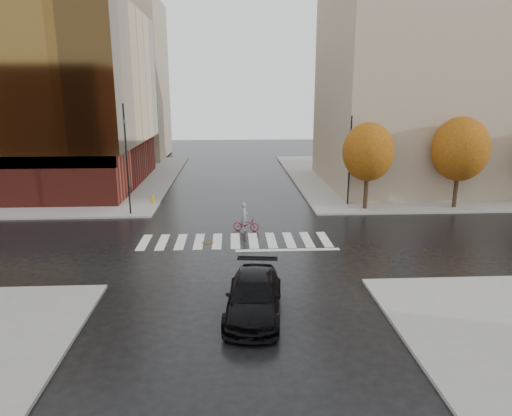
{
  "coord_description": "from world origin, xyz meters",
  "views": [
    {
      "loc": [
        -0.17,
        -25.92,
        8.86
      ],
      "look_at": [
        1.28,
        0.71,
        2.0
      ],
      "focal_mm": 32.0,
      "sensor_mm": 36.0,
      "label": 1
    }
  ],
  "objects_px": {
    "traffic_light_ne": "(350,155)",
    "traffic_light_nw": "(126,151)",
    "sedan": "(254,296)",
    "fire_hydrant": "(153,199)",
    "cyclist": "(246,221)"
  },
  "relations": [
    {
      "from": "traffic_light_ne",
      "to": "traffic_light_nw",
      "type": "bearing_deg",
      "value": -8.34
    },
    {
      "from": "sedan",
      "to": "traffic_light_nw",
      "type": "xyz_separation_m",
      "value": [
        -8.27,
        15.64,
        3.93
      ]
    },
    {
      "from": "traffic_light_nw",
      "to": "traffic_light_ne",
      "type": "height_order",
      "value": "traffic_light_nw"
    },
    {
      "from": "traffic_light_nw",
      "to": "fire_hydrant",
      "type": "distance_m",
      "value": 5.43
    },
    {
      "from": "cyclist",
      "to": "traffic_light_nw",
      "type": "height_order",
      "value": "traffic_light_nw"
    },
    {
      "from": "sedan",
      "to": "traffic_light_ne",
      "type": "distance_m",
      "value": 19.82
    },
    {
      "from": "traffic_light_ne",
      "to": "fire_hydrant",
      "type": "distance_m",
      "value": 15.94
    },
    {
      "from": "fire_hydrant",
      "to": "cyclist",
      "type": "bearing_deg",
      "value": -46.19
    },
    {
      "from": "cyclist",
      "to": "traffic_light_ne",
      "type": "relative_size",
      "value": 0.28
    },
    {
      "from": "traffic_light_nw",
      "to": "fire_hydrant",
      "type": "xyz_separation_m",
      "value": [
        1.1,
        3.25,
        -4.2
      ]
    },
    {
      "from": "cyclist",
      "to": "traffic_light_ne",
      "type": "distance_m",
      "value": 10.96
    },
    {
      "from": "traffic_light_ne",
      "to": "fire_hydrant",
      "type": "relative_size",
      "value": 10.63
    },
    {
      "from": "cyclist",
      "to": "fire_hydrant",
      "type": "bearing_deg",
      "value": 56.63
    },
    {
      "from": "traffic_light_ne",
      "to": "fire_hydrant",
      "type": "bearing_deg",
      "value": -19.82
    },
    {
      "from": "traffic_light_nw",
      "to": "cyclist",
      "type": "bearing_deg",
      "value": 55.55
    }
  ]
}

